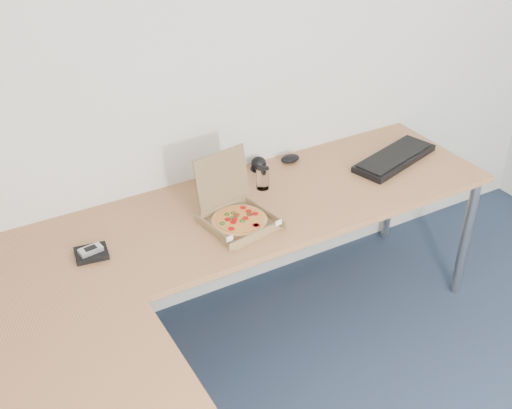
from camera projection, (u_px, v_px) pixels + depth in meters
desk at (210, 296)px, 2.42m from camera, size 2.50×2.20×0.73m
pizza_box at (238, 217)px, 2.77m from camera, size 0.27×0.31×0.27m
drinking_glass at (263, 178)px, 3.00m from camera, size 0.06×0.06×0.11m
keyboard at (394, 158)px, 3.25m from camera, size 0.52×0.30×0.03m
mouse at (290, 158)px, 3.24m from camera, size 0.12×0.10×0.04m
wallet at (91, 253)px, 2.58m from camera, size 0.14×0.13×0.02m
phone at (91, 250)px, 2.57m from camera, size 0.10×0.06×0.02m
dome_speaker at (259, 163)px, 3.17m from camera, size 0.08×0.08×0.07m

